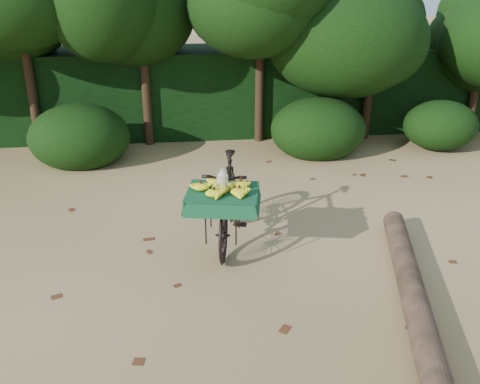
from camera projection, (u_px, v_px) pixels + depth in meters
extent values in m
plane|color=tan|center=(284.00, 277.00, 5.93)|extent=(80.00, 80.00, 0.00)
imported|color=black|center=(228.00, 200.00, 6.55)|extent=(0.88, 1.96, 1.14)
cube|color=black|center=(222.00, 193.00, 5.86)|extent=(0.50, 0.57, 0.03)
cube|color=#144E30|center=(222.00, 191.00, 5.85)|extent=(0.93, 0.82, 0.01)
ellipsoid|color=olive|center=(229.00, 187.00, 5.82)|extent=(0.11, 0.09, 0.12)
ellipsoid|color=olive|center=(225.00, 185.00, 5.88)|extent=(0.11, 0.09, 0.12)
ellipsoid|color=olive|center=(217.00, 185.00, 5.87)|extent=(0.11, 0.09, 0.12)
ellipsoid|color=olive|center=(216.00, 188.00, 5.79)|extent=(0.11, 0.09, 0.12)
ellipsoid|color=olive|center=(224.00, 189.00, 5.77)|extent=(0.11, 0.09, 0.12)
cylinder|color=#EAE5C6|center=(222.00, 182.00, 5.82)|extent=(0.13, 0.13, 0.17)
cylinder|color=brown|center=(415.00, 301.00, 5.25)|extent=(1.31, 3.76, 0.28)
cube|color=black|center=(231.00, 89.00, 11.34)|extent=(26.00, 1.80, 1.80)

